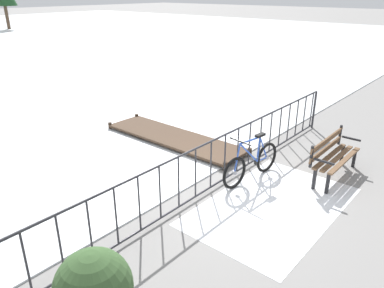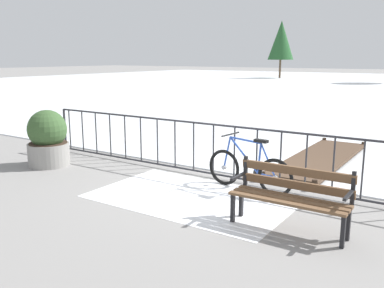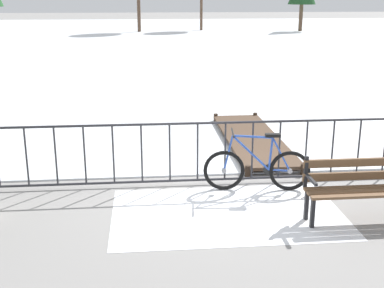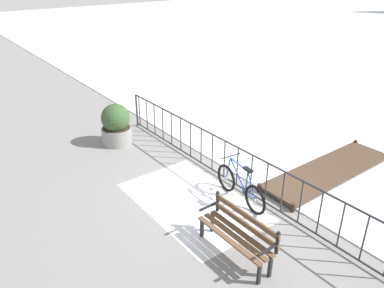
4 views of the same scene
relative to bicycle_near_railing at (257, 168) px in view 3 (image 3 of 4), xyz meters
name	(u,v)px [view 3 (image 3 of 4)]	position (x,y,z in m)	size (l,w,h in m)	color
ground_plane	(211,184)	(-0.69, 0.34, -0.37)	(160.00, 160.00, 0.00)	gray
frozen_pond	(158,39)	(-0.69, 28.74, -0.35)	(80.00, 56.00, 0.03)	white
snow_patch	(227,213)	(-0.62, -0.86, -0.36)	(3.31, 2.07, 0.01)	white
railing_fence	(211,152)	(-0.69, 0.34, 0.19)	(9.06, 0.06, 1.07)	#2D2D33
bicycle_near_railing	(257,168)	(0.00, 0.00, 0.00)	(1.71, 0.52, 0.97)	black
park_bench	(362,184)	(1.21, -1.19, 0.14)	(1.60, 0.49, 0.89)	brown
wooden_dock	(252,138)	(0.48, 2.62, -0.25)	(1.10, 4.06, 0.20)	#4C3828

